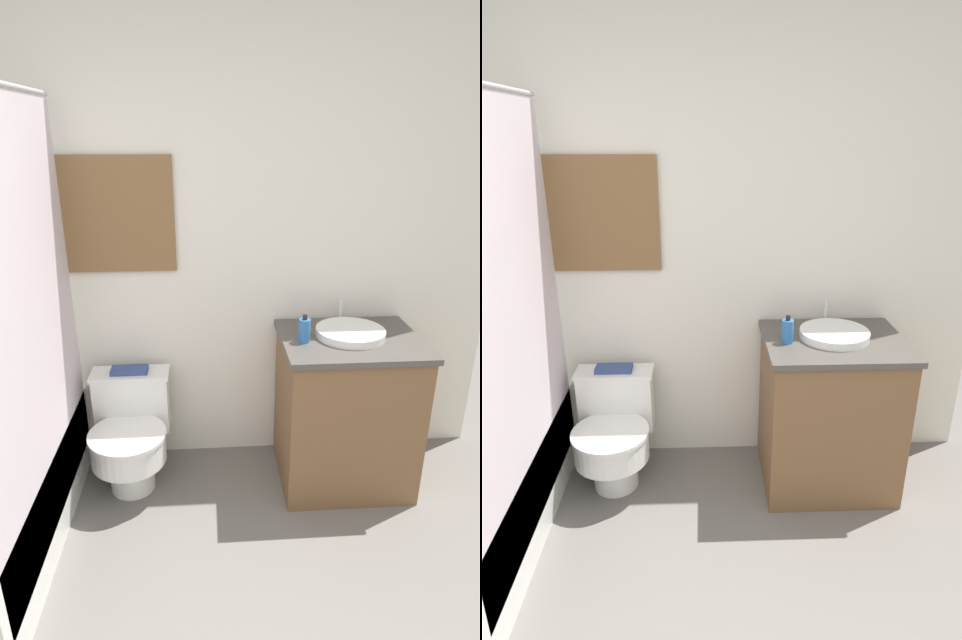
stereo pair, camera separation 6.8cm
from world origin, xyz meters
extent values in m
cube|color=silver|center=(0.00, 2.16, 1.25)|extent=(3.35, 0.05, 2.50)
cube|color=brown|center=(-0.34, 2.12, 1.42)|extent=(0.57, 0.02, 0.58)
cube|color=beige|center=(-0.34, 2.12, 1.42)|extent=(0.54, 0.01, 0.55)
cube|color=silver|center=(-0.61, 1.45, 1.05)|extent=(0.01, 1.25, 1.80)
cylinder|color=white|center=(-0.33, 1.81, 0.11)|extent=(0.23, 0.23, 0.21)
cylinder|color=white|center=(-0.33, 1.77, 0.28)|extent=(0.39, 0.39, 0.14)
cylinder|color=white|center=(-0.33, 1.77, 0.36)|extent=(0.40, 0.40, 0.02)
cube|color=white|center=(-0.33, 2.00, 0.42)|extent=(0.40, 0.16, 0.33)
cube|color=white|center=(-0.33, 2.00, 0.59)|extent=(0.42, 0.17, 0.02)
cube|color=brown|center=(0.82, 1.83, 0.40)|extent=(0.68, 0.54, 0.81)
cube|color=#4C4742|center=(0.82, 1.83, 0.82)|extent=(0.71, 0.57, 0.03)
cylinder|color=white|center=(0.82, 1.85, 0.86)|extent=(0.35, 0.35, 0.04)
cylinder|color=silver|center=(0.82, 2.05, 0.90)|extent=(0.02, 0.02, 0.13)
cylinder|color=#2D6BB2|center=(0.57, 1.80, 0.90)|extent=(0.06, 0.06, 0.12)
cylinder|color=black|center=(0.57, 1.80, 0.97)|extent=(0.02, 0.02, 0.02)
cube|color=#33477F|center=(-0.33, 2.00, 0.61)|extent=(0.20, 0.10, 0.02)
camera|label=1|loc=(0.09, -0.44, 1.82)|focal=28.00mm
camera|label=2|loc=(0.16, -0.44, 1.82)|focal=28.00mm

